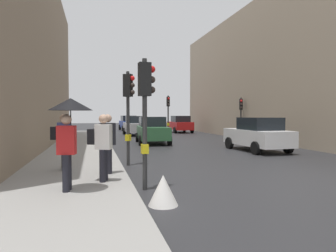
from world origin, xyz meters
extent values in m
plane|color=#28282B|center=(0.00, 0.00, 0.00)|extent=(120.00, 120.00, 0.00)
cube|color=gray|center=(-6.85, 6.00, 0.08)|extent=(3.28, 40.00, 0.16)
cube|color=gray|center=(11.21, 11.75, 5.11)|extent=(12.00, 31.45, 10.22)
cylinder|color=#2D2D2D|center=(-4.91, 3.41, 1.76)|extent=(0.12, 0.12, 3.53)
cube|color=black|center=(-4.91, 3.41, 3.01)|extent=(0.38, 0.37, 0.84)
cube|color=yellow|center=(-4.91, 3.41, 1.05)|extent=(0.25, 0.26, 0.24)
sphere|color=red|center=(-4.75, 3.31, 3.27)|extent=(0.18, 0.18, 0.18)
sphere|color=#2D231E|center=(-4.75, 3.31, 3.01)|extent=(0.18, 0.18, 0.18)
sphere|color=#2D231E|center=(-4.75, 3.31, 2.75)|extent=(0.18, 0.18, 0.18)
cylinder|color=#2D2D2D|center=(-4.91, -0.46, 1.67)|extent=(0.12, 0.12, 3.33)
cube|color=black|center=(-4.91, -0.46, 2.81)|extent=(0.32, 0.27, 0.84)
cube|color=yellow|center=(-4.91, -0.46, 1.05)|extent=(0.18, 0.21, 0.24)
sphere|color=red|center=(-4.72, -0.44, 3.07)|extent=(0.18, 0.18, 0.18)
sphere|color=#2D231E|center=(-4.72, -0.44, 2.81)|extent=(0.18, 0.18, 0.18)
sphere|color=#2D231E|center=(-4.72, -0.44, 2.55)|extent=(0.18, 0.18, 0.18)
cylinder|color=#2D2D2D|center=(0.19, 18.03, 1.78)|extent=(0.12, 0.12, 3.55)
cube|color=black|center=(0.19, 18.03, 3.03)|extent=(0.24, 0.30, 0.84)
cube|color=yellow|center=(0.19, 18.03, 1.05)|extent=(0.20, 0.16, 0.24)
sphere|color=red|center=(0.19, 17.84, 3.29)|extent=(0.18, 0.18, 0.18)
sphere|color=#2D231E|center=(0.19, 17.84, 3.03)|extent=(0.18, 0.18, 0.18)
sphere|color=#2D231E|center=(0.19, 17.84, 2.77)|extent=(0.18, 0.18, 0.18)
cylinder|color=#2D2D2D|center=(4.91, 13.63, 1.60)|extent=(0.12, 0.12, 3.21)
cube|color=black|center=(4.91, 13.63, 2.69)|extent=(0.33, 0.36, 0.84)
cube|color=yellow|center=(4.91, 13.63, 1.05)|extent=(0.24, 0.22, 0.24)
sphere|color=red|center=(4.85, 13.45, 2.95)|extent=(0.18, 0.18, 0.18)
sphere|color=#2D231E|center=(4.85, 13.45, 2.69)|extent=(0.18, 0.18, 0.18)
sphere|color=#2D231E|center=(4.85, 13.45, 2.43)|extent=(0.18, 0.18, 0.18)
cube|color=silver|center=(2.17, 6.41, 0.72)|extent=(1.98, 4.27, 0.80)
cube|color=black|center=(2.18, 6.16, 1.44)|extent=(1.68, 2.07, 0.64)
cylinder|color=black|center=(1.22, 7.72, 0.32)|extent=(0.25, 0.65, 0.64)
cylinder|color=black|center=(3.01, 7.79, 0.32)|extent=(0.25, 0.65, 0.64)
cylinder|color=black|center=(1.33, 5.02, 0.32)|extent=(0.25, 0.65, 0.64)
cylinder|color=black|center=(3.13, 5.10, 0.32)|extent=(0.25, 0.65, 0.64)
cube|color=navy|center=(-2.05, 28.79, 0.72)|extent=(2.02, 4.29, 0.80)
cube|color=black|center=(-2.07, 29.04, 1.44)|extent=(1.70, 2.08, 0.64)
cylinder|color=black|center=(-1.08, 27.49, 0.32)|extent=(0.25, 0.65, 0.64)
cylinder|color=black|center=(-2.88, 27.40, 0.32)|extent=(0.25, 0.65, 0.64)
cylinder|color=black|center=(-1.23, 30.19, 0.32)|extent=(0.25, 0.65, 0.64)
cylinder|color=black|center=(-3.02, 30.09, 0.32)|extent=(0.25, 0.65, 0.64)
cube|color=red|center=(2.70, 23.11, 0.72)|extent=(1.82, 4.21, 0.80)
cube|color=black|center=(2.70, 22.86, 1.44)|extent=(1.61, 2.01, 0.64)
cylinder|color=black|center=(1.79, 24.46, 0.32)|extent=(0.22, 0.64, 0.64)
cylinder|color=black|center=(3.59, 24.47, 0.32)|extent=(0.22, 0.64, 0.64)
cylinder|color=black|center=(1.80, 21.76, 0.32)|extent=(0.22, 0.64, 0.64)
cylinder|color=black|center=(3.60, 21.77, 0.32)|extent=(0.22, 0.64, 0.64)
cube|color=#2D6038|center=(-2.39, 11.76, 0.72)|extent=(2.07, 4.31, 0.80)
cube|color=black|center=(-2.37, 12.01, 1.44)|extent=(1.73, 2.10, 0.64)
cylinder|color=black|center=(-1.58, 10.36, 0.32)|extent=(0.26, 0.65, 0.64)
cylinder|color=black|center=(-3.37, 10.48, 0.32)|extent=(0.26, 0.65, 0.64)
cylinder|color=black|center=(-1.40, 13.05, 0.32)|extent=(0.26, 0.65, 0.64)
cylinder|color=black|center=(-3.20, 13.17, 0.32)|extent=(0.26, 0.65, 0.64)
cube|color=#BCBCC1|center=(-2.36, 19.98, 0.72)|extent=(2.03, 4.29, 0.80)
cube|color=black|center=(-2.37, 20.23, 1.44)|extent=(1.71, 2.08, 0.64)
cylinder|color=black|center=(-1.38, 18.68, 0.32)|extent=(0.25, 0.65, 0.64)
cylinder|color=black|center=(-3.18, 18.59, 0.32)|extent=(0.25, 0.65, 0.64)
cylinder|color=black|center=(-1.53, 21.38, 0.32)|extent=(0.25, 0.65, 0.64)
cylinder|color=black|center=(-3.33, 21.28, 0.32)|extent=(0.25, 0.65, 0.64)
cylinder|color=black|center=(-6.76, -0.68, 0.58)|extent=(0.16, 0.16, 0.85)
cylinder|color=black|center=(-6.80, -0.88, 0.58)|extent=(0.16, 0.16, 0.85)
cube|color=red|center=(-6.78, -0.78, 1.34)|extent=(0.44, 0.33, 0.66)
sphere|color=tan|center=(-6.78, -0.78, 1.81)|extent=(0.24, 0.24, 0.24)
cylinder|color=black|center=(-6.68, -0.79, 1.59)|extent=(0.02, 0.02, 0.90)
cone|color=black|center=(-6.68, -0.79, 2.16)|extent=(1.00, 1.00, 0.28)
cylinder|color=black|center=(-7.09, 2.10, 0.58)|extent=(0.16, 0.16, 0.85)
cylinder|color=black|center=(-7.08, 1.90, 0.58)|extent=(0.16, 0.16, 0.85)
cube|color=navy|center=(-7.09, 2.00, 1.34)|extent=(0.42, 0.29, 0.66)
sphere|color=tan|center=(-7.09, 2.00, 1.81)|extent=(0.24, 0.24, 0.24)
cube|color=black|center=(-7.39, 1.98, 1.34)|extent=(0.22, 0.29, 0.40)
cylinder|color=black|center=(-5.88, 0.16, 0.58)|extent=(0.16, 0.16, 0.85)
cylinder|color=black|center=(-5.96, -0.03, 0.58)|extent=(0.16, 0.16, 0.85)
cube|color=silver|center=(-5.92, 0.06, 1.34)|extent=(0.47, 0.39, 0.66)
sphere|color=tan|center=(-5.92, 0.06, 1.81)|extent=(0.24, 0.24, 0.24)
cube|color=black|center=(-6.20, 0.17, 1.34)|extent=(0.29, 0.33, 0.40)
cylinder|color=black|center=(-5.79, 1.26, 0.58)|extent=(0.16, 0.16, 0.85)
cylinder|color=black|center=(-5.73, 1.07, 0.58)|extent=(0.16, 0.16, 0.85)
cube|color=black|center=(-5.76, 1.17, 1.34)|extent=(0.46, 0.38, 0.66)
sphere|color=tan|center=(-5.76, 1.17, 1.81)|extent=(0.24, 0.24, 0.24)
cone|color=silver|center=(-4.75, -1.88, 0.33)|extent=(0.64, 0.64, 0.65)
camera|label=1|loc=(-6.17, -8.18, 1.93)|focal=32.96mm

